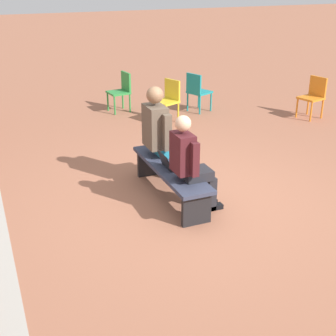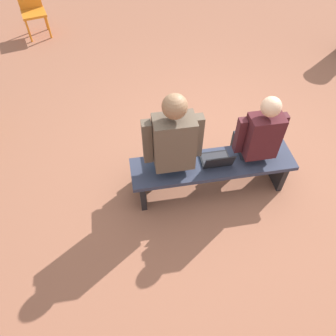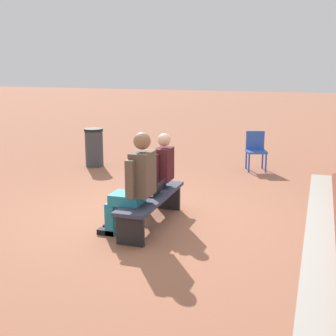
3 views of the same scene
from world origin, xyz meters
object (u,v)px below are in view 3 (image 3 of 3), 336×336
person_adult (135,182)px  laptop (153,192)px  plastic_chair_foreground (256,148)px  bench (151,202)px  litter_bin (94,147)px  person_student (158,171)px

person_adult → laptop: size_ratio=4.49×
plastic_chair_foreground → bench: bearing=-13.1°
person_adult → laptop: bearing=169.9°
person_adult → litter_bin: (-3.70, -2.49, -0.32)m
laptop → litter_bin: (-3.22, -2.58, -0.07)m
person_student → litter_bin: bearing=-138.1°
plastic_chair_foreground → litter_bin: litter_bin is taller
bench → person_student: size_ratio=1.40×
person_student → laptop: size_ratio=4.02×
bench → litter_bin: size_ratio=2.09×
bench → person_adult: size_ratio=1.25×
plastic_chair_foreground → litter_bin: size_ratio=0.98×
person_student → plastic_chair_foreground: bearing=164.3°
plastic_chair_foreground → litter_bin: (0.78, -3.50, -0.05)m
person_student → person_adult: size_ratio=0.90×
person_student → plastic_chair_foreground: (-3.57, 1.00, -0.21)m
person_adult → plastic_chair_foreground: bearing=167.3°
person_student → laptop: bearing=9.9°
person_student → plastic_chair_foreground: 3.71m
laptop → litter_bin: litter_bin is taller
laptop → litter_bin: bearing=-141.3°
person_student → person_adult: 0.91m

